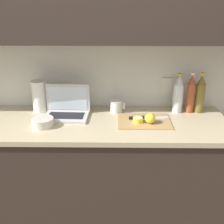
# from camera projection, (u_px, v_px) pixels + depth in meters

# --- Properties ---
(ground_plane) EXTENTS (12.00, 12.00, 0.00)m
(ground_plane) POSITION_uv_depth(u_px,v_px,m) (87.00, 217.00, 2.35)
(ground_plane) COLOR brown
(ground_plane) RESTS_ON ground
(wall_back) EXTENTS (5.20, 0.38, 2.60)m
(wall_back) POSITION_uv_depth(u_px,v_px,m) (83.00, 20.00, 1.98)
(wall_back) COLOR white
(wall_back) RESTS_ON ground_plane
(counter_unit) EXTENTS (2.09, 0.62, 0.88)m
(counter_unit) POSITION_uv_depth(u_px,v_px,m) (83.00, 171.00, 2.18)
(counter_unit) COLOR #332823
(counter_unit) RESTS_ON ground_plane
(laptop) EXTENTS (0.33, 0.23, 0.23)m
(laptop) POSITION_uv_depth(u_px,v_px,m) (67.00, 109.00, 2.08)
(laptop) COLOR silver
(laptop) RESTS_ON counter_unit
(cutting_board) EXTENTS (0.38, 0.27, 0.01)m
(cutting_board) POSITION_uv_depth(u_px,v_px,m) (144.00, 121.00, 2.01)
(cutting_board) COLOR tan
(cutting_board) RESTS_ON counter_unit
(knife) EXTENTS (0.30, 0.07, 0.02)m
(knife) POSITION_uv_depth(u_px,v_px,m) (142.00, 118.00, 2.03)
(knife) COLOR silver
(knife) RESTS_ON cutting_board
(lemon_half_cut) EXTENTS (0.07, 0.07, 0.04)m
(lemon_half_cut) POSITION_uv_depth(u_px,v_px,m) (138.00, 120.00, 1.97)
(lemon_half_cut) COLOR yellow
(lemon_half_cut) RESTS_ON cutting_board
(lemon_whole_beside) EXTENTS (0.07, 0.07, 0.07)m
(lemon_whole_beside) POSITION_uv_depth(u_px,v_px,m) (150.00, 118.00, 1.95)
(lemon_whole_beside) COLOR yellow
(lemon_whole_beside) RESTS_ON cutting_board
(bottle_green_soda) EXTENTS (0.08, 0.08, 0.30)m
(bottle_green_soda) POSITION_uv_depth(u_px,v_px,m) (178.00, 95.00, 2.13)
(bottle_green_soda) COLOR silver
(bottle_green_soda) RESTS_ON counter_unit
(bottle_oil_tall) EXTENTS (0.06, 0.06, 0.31)m
(bottle_oil_tall) POSITION_uv_depth(u_px,v_px,m) (191.00, 94.00, 2.13)
(bottle_oil_tall) COLOR #A34C2D
(bottle_oil_tall) RESTS_ON counter_unit
(bottle_water_clear) EXTENTS (0.07, 0.07, 0.31)m
(bottle_water_clear) POSITION_uv_depth(u_px,v_px,m) (200.00, 94.00, 2.13)
(bottle_water_clear) COLOR olive
(bottle_water_clear) RESTS_ON counter_unit
(measuring_cup) EXTENTS (0.12, 0.10, 0.09)m
(measuring_cup) POSITION_uv_depth(u_px,v_px,m) (116.00, 106.00, 2.16)
(measuring_cup) COLOR silver
(measuring_cup) RESTS_ON counter_unit
(bowl_white) EXTENTS (0.15, 0.15, 0.06)m
(bowl_white) POSITION_uv_depth(u_px,v_px,m) (43.00, 122.00, 1.93)
(bowl_white) COLOR beige
(bowl_white) RESTS_ON counter_unit
(paper_towel_roll) EXTENTS (0.11, 0.11, 0.24)m
(paper_towel_roll) POSITION_uv_depth(u_px,v_px,m) (39.00, 96.00, 2.15)
(paper_towel_roll) COLOR white
(paper_towel_roll) RESTS_ON counter_unit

